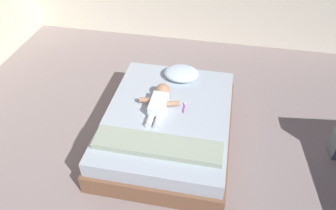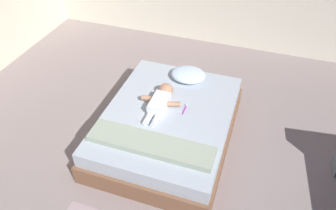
{
  "view_description": "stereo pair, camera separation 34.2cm",
  "coord_description": "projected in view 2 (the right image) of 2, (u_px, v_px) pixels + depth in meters",
  "views": [
    {
      "loc": [
        0.36,
        -1.92,
        2.74
      ],
      "look_at": [
        -0.14,
        0.62,
        0.5
      ],
      "focal_mm": 34.32,
      "sensor_mm": 36.0,
      "label": 1
    },
    {
      "loc": [
        0.69,
        -1.84,
        2.74
      ],
      "look_at": [
        -0.14,
        0.62,
        0.5
      ],
      "focal_mm": 34.32,
      "sensor_mm": 36.0,
      "label": 2
    }
  ],
  "objects": [
    {
      "name": "pillow",
      "position": [
        188.0,
        75.0,
        3.91
      ],
      "size": [
        0.42,
        0.35,
        0.13
      ],
      "color": "silver",
      "rests_on": "bed"
    },
    {
      "name": "ground_plane",
      "position": [
        162.0,
        182.0,
        3.28
      ],
      "size": [
        8.0,
        8.0,
        0.0
      ],
      "primitive_type": "plane",
      "color": "gray"
    },
    {
      "name": "bed",
      "position": [
        168.0,
        125.0,
        3.62
      ],
      "size": [
        1.39,
        1.81,
        0.4
      ],
      "color": "brown",
      "rests_on": "ground_plane"
    },
    {
      "name": "toothbrush",
      "position": [
        185.0,
        109.0,
        3.51
      ],
      "size": [
        0.01,
        0.15,
        0.02
      ],
      "color": "purple",
      "rests_on": "bed"
    },
    {
      "name": "blanket",
      "position": [
        151.0,
        144.0,
        3.1
      ],
      "size": [
        1.25,
        0.28,
        0.06
      ],
      "color": "#9BAA93",
      "rests_on": "bed"
    },
    {
      "name": "baby",
      "position": [
        161.0,
        100.0,
        3.54
      ],
      "size": [
        0.45,
        0.62,
        0.16
      ],
      "color": "white",
      "rests_on": "bed"
    }
  ]
}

